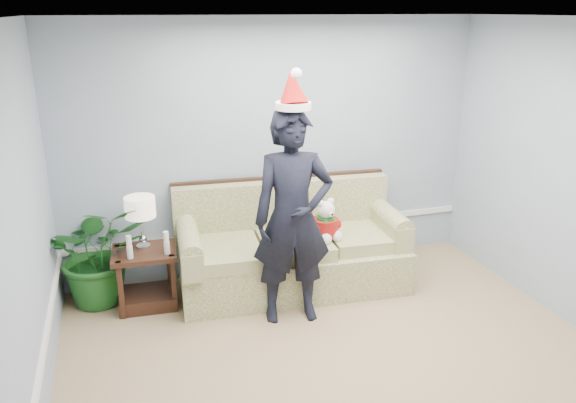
{
  "coord_description": "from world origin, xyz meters",
  "views": [
    {
      "loc": [
        -1.6,
        -3.07,
        2.75
      ],
      "look_at": [
        -0.15,
        1.55,
        1.09
      ],
      "focal_mm": 35.0,
      "sensor_mm": 36.0,
      "label": 1
    }
  ],
  "objects_px": {
    "sofa": "(291,250)",
    "side_table": "(147,284)",
    "table_lamp": "(140,209)",
    "man": "(293,218)",
    "houseplant": "(99,252)",
    "teddy_bear": "(325,225)"
  },
  "relations": [
    {
      "from": "side_table",
      "to": "houseplant",
      "type": "height_order",
      "value": "houseplant"
    },
    {
      "from": "side_table",
      "to": "man",
      "type": "height_order",
      "value": "man"
    },
    {
      "from": "side_table",
      "to": "table_lamp",
      "type": "bearing_deg",
      "value": 87.06
    },
    {
      "from": "sofa",
      "to": "man",
      "type": "height_order",
      "value": "man"
    },
    {
      "from": "houseplant",
      "to": "teddy_bear",
      "type": "relative_size",
      "value": 2.44
    },
    {
      "from": "side_table",
      "to": "houseplant",
      "type": "xyz_separation_m",
      "value": [
        -0.42,
        0.21,
        0.3
      ]
    },
    {
      "from": "man",
      "to": "houseplant",
      "type": "bearing_deg",
      "value": 160.67
    },
    {
      "from": "table_lamp",
      "to": "teddy_bear",
      "type": "distance_m",
      "value": 1.8
    },
    {
      "from": "man",
      "to": "teddy_bear",
      "type": "xyz_separation_m",
      "value": [
        0.47,
        0.4,
        -0.27
      ]
    },
    {
      "from": "side_table",
      "to": "teddy_bear",
      "type": "xyz_separation_m",
      "value": [
        1.76,
        -0.22,
        0.49
      ]
    },
    {
      "from": "sofa",
      "to": "houseplant",
      "type": "relative_size",
      "value": 2.26
    },
    {
      "from": "sofa",
      "to": "side_table",
      "type": "xyz_separation_m",
      "value": [
        -1.47,
        -0.01,
        -0.16
      ]
    },
    {
      "from": "side_table",
      "to": "man",
      "type": "distance_m",
      "value": 1.62
    },
    {
      "from": "side_table",
      "to": "man",
      "type": "xyz_separation_m",
      "value": [
        1.29,
        -0.63,
        0.76
      ]
    },
    {
      "from": "teddy_bear",
      "to": "table_lamp",
      "type": "bearing_deg",
      "value": 155.74
    },
    {
      "from": "sofa",
      "to": "houseplant",
      "type": "bearing_deg",
      "value": 177.83
    },
    {
      "from": "table_lamp",
      "to": "side_table",
      "type": "bearing_deg",
      "value": -92.94
    },
    {
      "from": "sofa",
      "to": "table_lamp",
      "type": "distance_m",
      "value": 1.58
    },
    {
      "from": "teddy_bear",
      "to": "man",
      "type": "bearing_deg",
      "value": -154.19
    },
    {
      "from": "sofa",
      "to": "side_table",
      "type": "height_order",
      "value": "sofa"
    },
    {
      "from": "side_table",
      "to": "man",
      "type": "bearing_deg",
      "value": -25.91
    },
    {
      "from": "man",
      "to": "sofa",
      "type": "bearing_deg",
      "value": 80.86
    }
  ]
}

